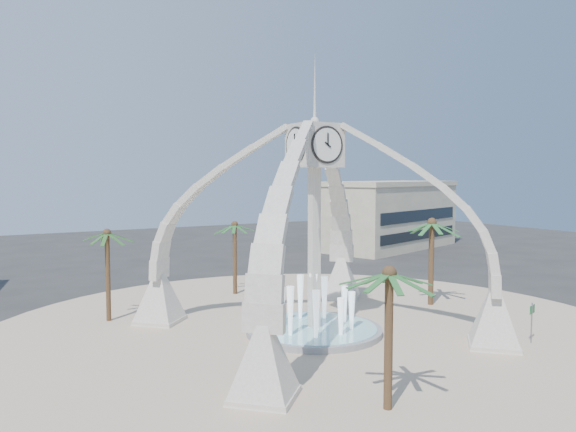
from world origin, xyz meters
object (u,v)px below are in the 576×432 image
palm_east (432,224)px  palm_south (389,275)px  fountain (314,329)px  palm_west (107,235)px  palm_north (235,226)px  clock_tower (314,225)px  street_sign (532,315)px

palm_east → palm_south: bearing=-139.5°
fountain → palm_west: palm_west is taller
palm_east → palm_north: (-10.61, 10.46, -0.48)m
fountain → palm_east: 12.74m
clock_tower → fountain: size_ratio=2.24×
palm_south → street_sign: (12.67, 2.80, -3.78)m
palm_north → street_sign: 22.24m
palm_west → fountain: bearing=-42.6°
palm_east → street_sign: size_ratio=2.92×
palm_west → palm_north: palm_west is taller
palm_east → clock_tower: bearing=-170.2°
clock_tower → palm_east: (11.27, 1.95, -0.59)m
palm_west → clock_tower: bearing=-42.6°
clock_tower → palm_south: clock_tower is taller
clock_tower → palm_south: (-3.31, -10.51, -1.05)m
fountain → palm_west: size_ratio=1.26×
palm_north → palm_south: size_ratio=0.99×
palm_west → street_sign: (19.15, -16.74, -3.95)m
palm_west → palm_north: (10.46, 3.39, -0.19)m
palm_north → clock_tower: bearing=-93.0°
palm_north → fountain: bearing=-93.0°
clock_tower → palm_north: (0.66, 12.41, -1.07)m
clock_tower → palm_east: 11.45m
clock_tower → palm_west: bearing=137.4°
fountain → palm_west: 14.34m
palm_south → street_sign: 13.52m
palm_south → street_sign: size_ratio=2.68×
palm_north → street_sign: palm_north is taller
palm_south → street_sign: bearing=12.4°
clock_tower → palm_south: bearing=-107.5°
palm_north → street_sign: (8.70, -20.13, -3.76)m
clock_tower → palm_north: 12.48m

